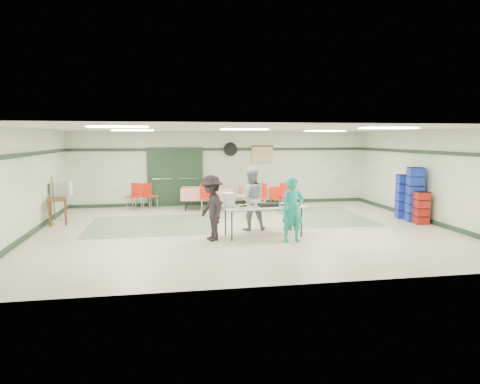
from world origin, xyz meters
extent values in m
plane|color=beige|center=(0.00, 0.00, 0.00)|extent=(11.00, 11.00, 0.00)
plane|color=silver|center=(0.00, 0.00, 2.70)|extent=(11.00, 11.00, 0.00)
plane|color=beige|center=(0.00, 4.50, 1.35)|extent=(11.00, 0.00, 11.00)
plane|color=beige|center=(0.00, -4.50, 1.35)|extent=(11.00, 0.00, 11.00)
plane|color=beige|center=(-5.50, 0.00, 1.35)|extent=(0.00, 9.00, 9.00)
plane|color=beige|center=(5.50, 0.00, 1.35)|extent=(0.00, 9.00, 9.00)
cube|color=#1C331F|center=(0.00, 4.47, 2.05)|extent=(11.00, 0.06, 0.10)
cube|color=#1C331F|center=(0.00, 4.47, 0.06)|extent=(11.00, 0.06, 0.12)
cube|color=#1C331F|center=(-5.47, 0.00, 2.05)|extent=(0.06, 9.00, 0.10)
cube|color=#1C331F|center=(-5.47, 0.00, 0.06)|extent=(0.06, 9.00, 0.12)
cube|color=#1C331F|center=(5.47, 0.00, 2.05)|extent=(0.06, 9.00, 0.10)
cube|color=#1C331F|center=(5.47, 0.00, 0.06)|extent=(0.06, 9.00, 0.12)
cube|color=gray|center=(-2.50, 1.00, 0.00)|extent=(3.50, 3.00, 0.01)
cube|color=gray|center=(2.80, 1.50, 0.00)|extent=(2.50, 3.50, 0.01)
cube|color=#979997|center=(-2.20, 4.44, 1.05)|extent=(0.90, 0.06, 2.10)
cube|color=#979997|center=(-1.25, 4.44, 1.05)|extent=(0.90, 0.06, 2.10)
cube|color=#1C331F|center=(-1.73, 4.42, 1.05)|extent=(2.00, 0.03, 2.15)
cylinder|color=black|center=(0.30, 4.44, 2.05)|extent=(0.50, 0.10, 0.50)
cube|color=#D1BF83|center=(1.50, 4.44, 1.85)|extent=(0.80, 0.02, 0.60)
cube|color=#B7B7B2|center=(0.33, -0.86, 0.74)|extent=(2.14, 1.03, 0.04)
cylinder|color=black|center=(-0.53, -1.28, 0.36)|extent=(0.04, 0.04, 0.72)
cylinder|color=black|center=(1.25, -1.11, 0.36)|extent=(0.04, 0.04, 0.72)
cylinder|color=black|center=(-0.59, -0.61, 0.36)|extent=(0.04, 0.04, 0.72)
cylinder|color=black|center=(1.19, -0.44, 0.36)|extent=(0.04, 0.04, 0.72)
cube|color=silver|center=(0.93, -0.93, 0.77)|extent=(0.61, 0.49, 0.02)
cube|color=silver|center=(0.31, -0.72, 0.77)|extent=(0.59, 0.47, 0.02)
cube|color=silver|center=(-0.14, -1.00, 0.77)|extent=(0.62, 0.49, 0.02)
cube|color=black|center=(0.45, -0.90, 0.80)|extent=(0.51, 0.35, 0.08)
cube|color=white|center=(-0.54, -0.86, 0.94)|extent=(0.28, 0.26, 0.36)
imported|color=#169885|center=(0.88, -1.58, 0.77)|extent=(0.61, 0.45, 1.55)
imported|color=#939398|center=(0.16, -0.09, 0.84)|extent=(0.83, 0.65, 1.69)
imported|color=black|center=(-1.00, -1.08, 0.79)|extent=(0.83, 1.14, 1.58)
cube|color=red|center=(1.51, 3.42, 0.74)|extent=(2.07, 1.15, 0.05)
cube|color=red|center=(1.51, 3.42, 0.55)|extent=(2.07, 1.17, 0.40)
cylinder|color=black|center=(0.76, 2.97, 0.36)|extent=(0.04, 0.04, 0.72)
cylinder|color=black|center=(2.37, 3.22, 0.36)|extent=(0.04, 0.04, 0.72)
cylinder|color=black|center=(0.65, 3.61, 0.36)|extent=(0.04, 0.04, 0.72)
cylinder|color=black|center=(2.27, 3.87, 0.36)|extent=(0.04, 0.04, 0.72)
cube|color=red|center=(-0.69, 3.42, 0.74)|extent=(1.80, 0.97, 0.05)
cube|color=red|center=(-0.69, 3.42, 0.55)|extent=(1.80, 0.99, 0.40)
cylinder|color=black|center=(-1.43, 3.23, 0.36)|extent=(0.04, 0.04, 0.72)
cylinder|color=black|center=(-0.02, 3.04, 0.36)|extent=(0.04, 0.04, 0.72)
cylinder|color=black|center=(-1.36, 3.80, 0.36)|extent=(0.04, 0.04, 0.72)
cylinder|color=black|center=(0.06, 3.61, 0.36)|extent=(0.04, 0.04, 0.72)
cube|color=red|center=(1.65, 2.77, 0.41)|extent=(0.44, 0.44, 0.04)
cube|color=red|center=(1.61, 2.93, 0.61)|extent=(0.37, 0.12, 0.37)
cylinder|color=silver|center=(1.54, 2.59, 0.20)|extent=(0.02, 0.02, 0.39)
cylinder|color=silver|center=(1.83, 2.65, 0.20)|extent=(0.02, 0.02, 0.39)
cylinder|color=silver|center=(1.47, 2.88, 0.20)|extent=(0.02, 0.02, 0.39)
cylinder|color=silver|center=(1.76, 2.95, 0.20)|extent=(0.02, 0.02, 0.39)
cube|color=red|center=(1.05, 2.77, 0.48)|extent=(0.55, 0.55, 0.04)
cube|color=red|center=(1.11, 2.95, 0.71)|extent=(0.42, 0.18, 0.43)
cylinder|color=silver|center=(0.83, 2.66, 0.23)|extent=(0.02, 0.02, 0.45)
cylinder|color=silver|center=(1.15, 2.55, 0.23)|extent=(0.02, 0.02, 0.45)
cylinder|color=silver|center=(0.94, 2.99, 0.23)|extent=(0.02, 0.02, 0.45)
cylinder|color=silver|center=(1.27, 2.87, 0.23)|extent=(0.02, 0.02, 0.45)
cube|color=red|center=(1.99, 2.77, 0.48)|extent=(0.48, 0.48, 0.04)
cube|color=red|center=(2.01, 2.96, 0.72)|extent=(0.44, 0.09, 0.43)
cylinder|color=silver|center=(1.80, 2.61, 0.23)|extent=(0.02, 0.02, 0.46)
cylinder|color=silver|center=(2.15, 2.58, 0.23)|extent=(0.02, 0.02, 0.46)
cylinder|color=silver|center=(1.84, 2.96, 0.23)|extent=(0.02, 0.02, 0.46)
cylinder|color=silver|center=(2.18, 2.92, 0.23)|extent=(0.02, 0.02, 0.46)
cube|color=red|center=(-0.74, 2.77, 0.47)|extent=(0.44, 0.44, 0.04)
cube|color=red|center=(-0.74, 2.96, 0.71)|extent=(0.43, 0.06, 0.43)
cylinder|color=silver|center=(-0.92, 2.60, 0.22)|extent=(0.02, 0.02, 0.45)
cylinder|color=silver|center=(-0.58, 2.59, 0.22)|extent=(0.02, 0.02, 0.45)
cylinder|color=silver|center=(-0.91, 2.95, 0.22)|extent=(0.02, 0.02, 0.45)
cylinder|color=silver|center=(-0.57, 2.93, 0.22)|extent=(0.02, 0.02, 0.45)
cube|color=red|center=(-2.62, 3.82, 0.46)|extent=(0.59, 0.59, 0.04)
cube|color=red|center=(-2.74, 3.96, 0.69)|extent=(0.35, 0.30, 0.42)
cylinder|color=silver|center=(-2.64, 3.58, 0.22)|extent=(0.02, 0.02, 0.44)
cylinder|color=silver|center=(-2.38, 3.80, 0.22)|extent=(0.02, 0.02, 0.44)
cylinder|color=silver|center=(-2.85, 3.84, 0.22)|extent=(0.02, 0.02, 0.44)
cylinder|color=silver|center=(-2.59, 4.05, 0.22)|extent=(0.02, 0.02, 0.44)
cube|color=red|center=(-3.15, 3.62, 0.48)|extent=(0.59, 0.59, 0.04)
cube|color=red|center=(-3.06, 3.79, 0.71)|extent=(0.40, 0.25, 0.43)
cylinder|color=silver|center=(-3.39, 3.55, 0.23)|extent=(0.02, 0.02, 0.45)
cylinder|color=silver|center=(-3.09, 3.38, 0.23)|extent=(0.02, 0.02, 0.45)
cylinder|color=silver|center=(-3.22, 3.85, 0.23)|extent=(0.02, 0.02, 0.45)
cylinder|color=silver|center=(-2.92, 3.68, 0.23)|extent=(0.02, 0.02, 0.45)
cube|color=#1A3B9C|center=(5.15, 0.22, 0.81)|extent=(0.50, 0.50, 1.61)
cube|color=#A01014|center=(5.15, -0.15, 0.47)|extent=(0.41, 0.41, 0.94)
cube|color=#1A3B9C|center=(5.15, 0.79, 0.67)|extent=(0.50, 0.50, 1.35)
cube|color=brown|center=(-5.15, 1.68, 0.72)|extent=(0.66, 0.88, 0.05)
cube|color=brown|center=(-5.28, 1.32, 0.35)|extent=(0.05, 0.05, 0.70)
cube|color=brown|center=(-4.88, 1.40, 0.35)|extent=(0.05, 0.05, 0.70)
cube|color=brown|center=(-5.42, 1.95, 0.35)|extent=(0.05, 0.05, 0.70)
cube|color=brown|center=(-5.02, 2.04, 0.35)|extent=(0.05, 0.05, 0.70)
cube|color=#ACACA8|center=(-5.15, 2.25, 0.96)|extent=(0.54, 0.47, 0.42)
cylinder|color=brown|center=(-5.23, 1.59, 0.72)|extent=(0.03, 0.22, 1.37)
camera|label=1|loc=(-2.05, -11.19, 2.45)|focal=32.00mm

